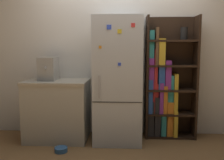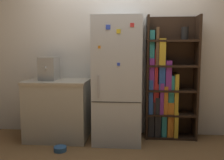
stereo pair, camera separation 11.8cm
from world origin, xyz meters
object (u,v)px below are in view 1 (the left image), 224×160
Objects in this scene: espresso_machine at (48,69)px; pet_bowl at (61,149)px; refrigerator at (118,80)px; bookshelf at (165,86)px.

pet_bowl is (0.29, -0.51, -1.00)m from espresso_machine.
bookshelf reaches higher than refrigerator.
refrigerator is 1.20m from pet_bowl.
refrigerator is 10.38× the size of pet_bowl.
refrigerator is at bearing 33.65° from pet_bowl.
refrigerator reaches higher than pet_bowl.
pet_bowl is at bearing -146.35° from refrigerator.
bookshelf is at bearing 5.60° from espresso_machine.
espresso_machine reaches higher than pet_bowl.
refrigerator is 1.02m from espresso_machine.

